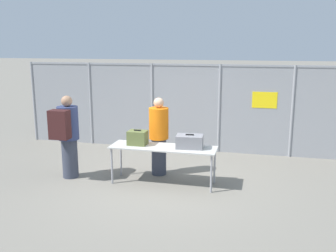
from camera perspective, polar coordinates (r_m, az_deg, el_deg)
ground_plane at (r=7.52m, az=-1.49°, el=-8.97°), size 120.00×120.00×0.00m
fence_section at (r=9.72m, az=2.69°, el=3.10°), size 8.93×0.07×2.25m
inspection_table at (r=7.39m, az=-0.74°, el=-3.63°), size 2.10×0.62×0.76m
suitcase_olive at (r=7.52m, az=-4.65°, el=-1.79°), size 0.37×0.29×0.31m
suitcase_grey at (r=7.28m, az=3.32°, el=-2.37°), size 0.55×0.40×0.27m
traveler_hooded at (r=7.91m, az=-15.13°, el=-1.15°), size 0.43×0.66×1.72m
security_worker_near at (r=7.89m, az=-1.41°, el=-1.44°), size 0.41×0.41×1.66m
utility_trailer at (r=11.33m, az=11.68°, el=0.20°), size 4.40×1.97×0.69m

